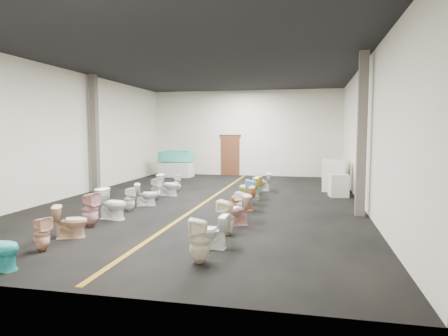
{
  "coord_description": "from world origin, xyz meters",
  "views": [
    {
      "loc": [
        3.36,
        -13.01,
        2.33
      ],
      "look_at": [
        0.35,
        1.0,
        1.02
      ],
      "focal_mm": 32.0,
      "sensor_mm": 36.0,
      "label": 1
    }
  ],
  "objects_px": {
    "display_table": "(176,170)",
    "appliance_crate_c": "(334,178)",
    "toilet_left_2": "(70,221)",
    "toilet_right_5": "(243,198)",
    "toilet_left_5": "(129,199)",
    "toilet_right_9": "(262,182)",
    "toilet_right_7": "(250,188)",
    "toilet_left_4": "(112,204)",
    "appliance_crate_a": "(338,185)",
    "toilet_left_7": "(155,189)",
    "appliance_crate_d": "(332,170)",
    "toilet_right_0": "(200,241)",
    "toilet_left_1": "(42,234)",
    "toilet_right_3": "(235,210)",
    "toilet_right_6": "(252,192)",
    "toilet_left_6": "(146,194)",
    "toilet_left_9": "(177,183)",
    "bathtub": "(176,156)",
    "toilet_right_4": "(242,204)",
    "toilet_right_1": "(212,231)",
    "toilet_right_2": "(226,218)",
    "toilet_right_8": "(257,184)",
    "toilet_left_3": "(90,210)",
    "appliance_crate_b": "(336,176)",
    "toilet_left_8": "(168,185)"
  },
  "relations": [
    {
      "from": "appliance_crate_d",
      "to": "toilet_left_3",
      "type": "distance_m",
      "value": 12.21
    },
    {
      "from": "toilet_right_7",
      "to": "appliance_crate_c",
      "type": "bearing_deg",
      "value": 155.74
    },
    {
      "from": "appliance_crate_a",
      "to": "toilet_right_5",
      "type": "xyz_separation_m",
      "value": [
        -2.95,
        -3.2,
        -0.04
      ]
    },
    {
      "from": "appliance_crate_d",
      "to": "toilet_left_3",
      "type": "height_order",
      "value": "appliance_crate_d"
    },
    {
      "from": "toilet_right_6",
      "to": "appliance_crate_d",
      "type": "bearing_deg",
      "value": 157.3
    },
    {
      "from": "toilet_right_2",
      "to": "toilet_right_7",
      "type": "height_order",
      "value": "same"
    },
    {
      "from": "toilet_left_2",
      "to": "toilet_right_3",
      "type": "distance_m",
      "value": 3.84
    },
    {
      "from": "toilet_left_6",
      "to": "toilet_right_1",
      "type": "distance_m",
      "value": 5.14
    },
    {
      "from": "toilet_right_1",
      "to": "appliance_crate_a",
      "type": "bearing_deg",
      "value": 160.06
    },
    {
      "from": "toilet_left_7",
      "to": "toilet_right_1",
      "type": "bearing_deg",
      "value": -131.52
    },
    {
      "from": "toilet_right_5",
      "to": "toilet_left_5",
      "type": "bearing_deg",
      "value": -77.72
    },
    {
      "from": "display_table",
      "to": "toilet_right_6",
      "type": "bearing_deg",
      "value": -54.73
    },
    {
      "from": "toilet_left_5",
      "to": "toilet_left_4",
      "type": "bearing_deg",
      "value": 165.18
    },
    {
      "from": "appliance_crate_a",
      "to": "appliance_crate_c",
      "type": "xyz_separation_m",
      "value": [
        0.0,
        2.55,
        -0.03
      ]
    },
    {
      "from": "appliance_crate_d",
      "to": "toilet_right_5",
      "type": "height_order",
      "value": "appliance_crate_d"
    },
    {
      "from": "toilet_left_2",
      "to": "toilet_right_5",
      "type": "bearing_deg",
      "value": -64.2
    },
    {
      "from": "toilet_left_2",
      "to": "toilet_left_7",
      "type": "height_order",
      "value": "toilet_left_7"
    },
    {
      "from": "toilet_right_2",
      "to": "toilet_left_6",
      "type": "bearing_deg",
      "value": -119.9
    },
    {
      "from": "toilet_left_4",
      "to": "toilet_left_6",
      "type": "height_order",
      "value": "toilet_left_4"
    },
    {
      "from": "display_table",
      "to": "appliance_crate_a",
      "type": "distance_m",
      "value": 9.16
    },
    {
      "from": "display_table",
      "to": "bathtub",
      "type": "bearing_deg",
      "value": 0.0
    },
    {
      "from": "appliance_crate_a",
      "to": "toilet_left_7",
      "type": "xyz_separation_m",
      "value": [
        -6.16,
        -2.1,
        -0.02
      ]
    },
    {
      "from": "appliance_crate_d",
      "to": "toilet_left_4",
      "type": "xyz_separation_m",
      "value": [
        -6.16,
        -9.56,
        -0.11
      ]
    },
    {
      "from": "display_table",
      "to": "appliance_crate_c",
      "type": "xyz_separation_m",
      "value": [
        7.79,
        -2.27,
        -0.0
      ]
    },
    {
      "from": "toilet_left_2",
      "to": "toilet_right_8",
      "type": "relative_size",
      "value": 0.97
    },
    {
      "from": "toilet_left_7",
      "to": "toilet_right_4",
      "type": "bearing_deg",
      "value": -104.68
    },
    {
      "from": "toilet_left_4",
      "to": "toilet_right_6",
      "type": "bearing_deg",
      "value": -40.14
    },
    {
      "from": "toilet_left_1",
      "to": "toilet_right_7",
      "type": "relative_size",
      "value": 0.85
    },
    {
      "from": "appliance_crate_a",
      "to": "toilet_left_5",
      "type": "relative_size",
      "value": 1.14
    },
    {
      "from": "toilet_right_6",
      "to": "toilet_right_9",
      "type": "height_order",
      "value": "toilet_right_6"
    },
    {
      "from": "display_table",
      "to": "toilet_left_2",
      "type": "distance_m",
      "value": 11.97
    },
    {
      "from": "toilet_left_9",
      "to": "toilet_right_5",
      "type": "bearing_deg",
      "value": -152.58
    },
    {
      "from": "bathtub",
      "to": "toilet_right_5",
      "type": "height_order",
      "value": "bathtub"
    },
    {
      "from": "toilet_left_7",
      "to": "toilet_left_8",
      "type": "relative_size",
      "value": 0.97
    },
    {
      "from": "toilet_left_1",
      "to": "toilet_right_7",
      "type": "height_order",
      "value": "toilet_right_7"
    },
    {
      "from": "appliance_crate_b",
      "to": "toilet_right_4",
      "type": "bearing_deg",
      "value": -117.88
    },
    {
      "from": "display_table",
      "to": "toilet_right_5",
      "type": "height_order",
      "value": "display_table"
    },
    {
      "from": "appliance_crate_c",
      "to": "toilet_right_0",
      "type": "bearing_deg",
      "value": -105.29
    },
    {
      "from": "toilet_left_6",
      "to": "toilet_left_9",
      "type": "distance_m",
      "value": 3.06
    },
    {
      "from": "toilet_left_2",
      "to": "toilet_left_8",
      "type": "height_order",
      "value": "toilet_left_8"
    },
    {
      "from": "appliance_crate_d",
      "to": "toilet_right_4",
      "type": "distance_m",
      "value": 8.96
    },
    {
      "from": "toilet_right_0",
      "to": "appliance_crate_c",
      "type": "bearing_deg",
      "value": 156.19
    },
    {
      "from": "toilet_left_6",
      "to": "toilet_right_7",
      "type": "distance_m",
      "value": 3.58
    },
    {
      "from": "toilet_right_3",
      "to": "toilet_right_6",
      "type": "distance_m",
      "value": 2.94
    },
    {
      "from": "toilet_left_4",
      "to": "toilet_right_0",
      "type": "bearing_deg",
      "value": -124.05
    },
    {
      "from": "toilet_right_0",
      "to": "toilet_left_7",
      "type": "bearing_deg",
      "value": -160.17
    },
    {
      "from": "toilet_right_8",
      "to": "appliance_crate_d",
      "type": "bearing_deg",
      "value": 146.39
    },
    {
      "from": "toilet_left_1",
      "to": "toilet_left_4",
      "type": "xyz_separation_m",
      "value": [
        -0.04,
        2.94,
        0.07
      ]
    },
    {
      "from": "appliance_crate_c",
      "to": "toilet_right_9",
      "type": "relative_size",
      "value": 1.06
    },
    {
      "from": "toilet_right_6",
      "to": "toilet_right_8",
      "type": "bearing_deg",
      "value": -177.29
    }
  ]
}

